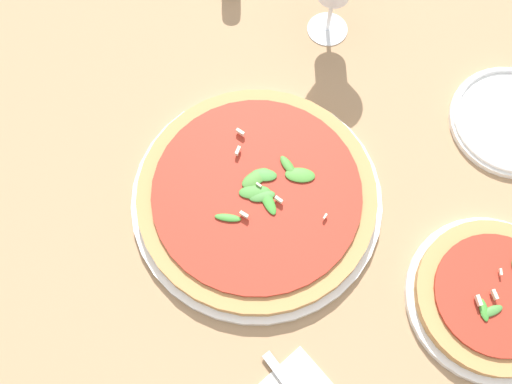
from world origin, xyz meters
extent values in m
plane|color=#9E7A56|center=(0.00, 0.00, 0.00)|extent=(6.00, 6.00, 0.00)
cylinder|color=white|center=(0.00, -0.02, 0.01)|extent=(0.36, 0.36, 0.01)
cylinder|color=#B7844C|center=(0.00, -0.02, 0.02)|extent=(0.34, 0.34, 0.02)
cylinder|color=#A82D1E|center=(0.00, -0.02, 0.03)|extent=(0.30, 0.30, 0.01)
ellipsoid|color=#3F8535|center=(-0.02, 0.00, 0.04)|extent=(0.04, 0.04, 0.01)
ellipsoid|color=#418A34|center=(0.02, -0.07, 0.04)|extent=(0.03, 0.04, 0.01)
ellipsoid|color=#3C8C30|center=(0.02, -0.01, 0.04)|extent=(0.05, 0.02, 0.01)
ellipsoid|color=#448631|center=(0.01, 0.05, 0.04)|extent=(0.04, 0.05, 0.01)
ellipsoid|color=#42802F|center=(-0.01, 0.04, 0.04)|extent=(0.04, 0.02, 0.01)
ellipsoid|color=#457C2F|center=(-0.02, -0.01, 0.04)|extent=(0.03, 0.05, 0.01)
ellipsoid|color=#3F7F30|center=(0.00, -0.02, 0.04)|extent=(0.04, 0.05, 0.01)
ellipsoid|color=#427E36|center=(0.01, -0.02, 0.04)|extent=(0.03, 0.04, 0.01)
cube|color=beige|center=(-0.07, -0.02, 0.04)|extent=(0.01, 0.01, 0.01)
cube|color=beige|center=(-0.09, 0.00, 0.04)|extent=(0.01, 0.01, 0.01)
cube|color=beige|center=(0.02, -0.05, 0.04)|extent=(0.01, 0.01, 0.01)
cube|color=beige|center=(-0.01, -0.01, 0.04)|extent=(0.01, 0.01, 0.00)
cube|color=beige|center=(0.03, 0.00, 0.04)|extent=(0.01, 0.01, 0.01)
cube|color=beige|center=(0.08, 0.04, 0.04)|extent=(0.01, 0.01, 0.00)
cylinder|color=white|center=(0.27, 0.19, 0.01)|extent=(0.23, 0.23, 0.01)
cylinder|color=#B7844C|center=(0.27, 0.19, 0.02)|extent=(0.21, 0.21, 0.02)
cylinder|color=#A82D1E|center=(0.27, 0.19, 0.03)|extent=(0.17, 0.17, 0.01)
ellipsoid|color=#3C862F|center=(0.28, 0.16, 0.04)|extent=(0.03, 0.02, 0.01)
ellipsoid|color=#447F37|center=(0.29, 0.17, 0.04)|extent=(0.02, 0.03, 0.01)
cube|color=beige|center=(0.25, 0.21, 0.04)|extent=(0.01, 0.01, 0.00)
cube|color=beige|center=(0.27, 0.16, 0.04)|extent=(0.01, 0.01, 0.01)
cube|color=beige|center=(0.27, 0.19, 0.04)|extent=(0.01, 0.01, 0.01)
cylinder|color=white|center=(-0.22, 0.22, 0.00)|extent=(0.07, 0.07, 0.00)
cylinder|color=white|center=(-0.22, 0.22, 0.04)|extent=(0.01, 0.01, 0.07)
cylinder|color=white|center=(0.07, 0.39, 0.01)|extent=(0.19, 0.19, 0.01)
camera|label=1|loc=(0.28, -0.17, 0.81)|focal=42.00mm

